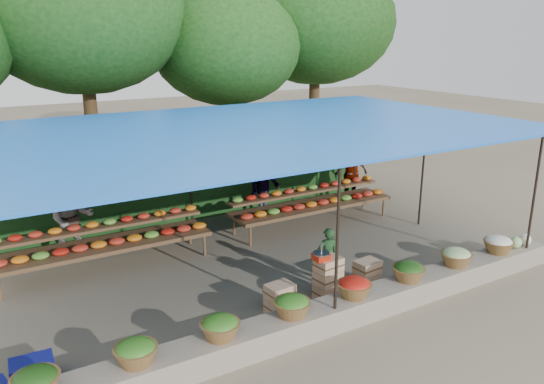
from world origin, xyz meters
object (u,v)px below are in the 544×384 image
weighing_scale (321,256)px  vendor_seated (328,256)px  crate_counter (327,282)px  blue_crate_back (33,371)px

weighing_scale → vendor_seated: bearing=43.4°
crate_counter → blue_crate_back: (-4.81, 0.09, -0.15)m
crate_counter → weighing_scale: size_ratio=7.73×
weighing_scale → blue_crate_back: size_ratio=0.56×
vendor_seated → weighing_scale: bearing=55.7°
crate_counter → weighing_scale: (-0.14, -0.00, 0.53)m
crate_counter → weighing_scale: weighing_scale is taller
crate_counter → vendor_seated: size_ratio=2.13×
blue_crate_back → vendor_seated: bearing=7.3°
crate_counter → vendor_seated: vendor_seated is taller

